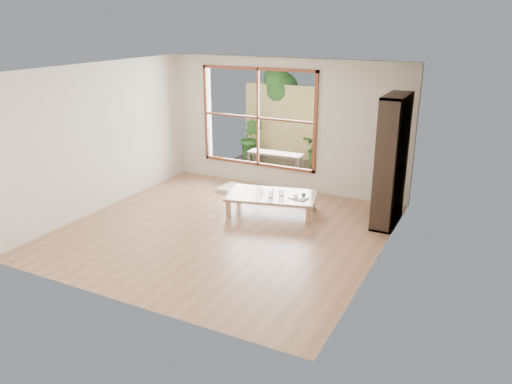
# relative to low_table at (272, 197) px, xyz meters

# --- Properties ---
(ground) EXTENTS (5.00, 5.00, 0.00)m
(ground) POSITION_rel_low_table_xyz_m (-0.36, -1.05, -0.30)
(ground) COLOR #A67453
(ground) RESTS_ON ground
(low_table) EXTENTS (1.73, 1.23, 0.34)m
(low_table) POSITION_rel_low_table_xyz_m (0.00, 0.00, 0.00)
(low_table) COLOR #966848
(low_table) RESTS_ON ground
(floor_cushion) EXTENTS (0.58, 0.58, 0.08)m
(floor_cushion) POSITION_rel_low_table_xyz_m (-1.18, 0.75, -0.26)
(floor_cushion) COLOR white
(floor_cushion) RESTS_ON ground
(bookshelf) EXTENTS (0.35, 0.98, 2.18)m
(bookshelf) POSITION_rel_low_table_xyz_m (1.94, 0.46, 0.79)
(bookshelf) COLOR black
(bookshelf) RESTS_ON ground
(glass_tall) EXTENTS (0.08, 0.08, 0.15)m
(glass_tall) POSITION_rel_low_table_xyz_m (0.05, -0.16, 0.11)
(glass_tall) COLOR silver
(glass_tall) RESTS_ON low_table
(glass_mid) EXTENTS (0.08, 0.08, 0.11)m
(glass_mid) POSITION_rel_low_table_xyz_m (0.17, 0.03, 0.10)
(glass_mid) COLOR silver
(glass_mid) RESTS_ON low_table
(glass_short) EXTENTS (0.06, 0.06, 0.08)m
(glass_short) POSITION_rel_low_table_xyz_m (-0.06, 0.11, 0.08)
(glass_short) COLOR silver
(glass_short) RESTS_ON low_table
(glass_small) EXTENTS (0.06, 0.06, 0.07)m
(glass_small) POSITION_rel_low_table_xyz_m (-0.22, 0.02, 0.08)
(glass_small) COLOR silver
(glass_small) RESTS_ON low_table
(food_tray) EXTENTS (0.33, 0.27, 0.09)m
(food_tray) POSITION_rel_low_table_xyz_m (0.51, 0.04, 0.06)
(food_tray) COLOR white
(food_tray) RESTS_ON low_table
(deck) EXTENTS (2.80, 2.00, 0.05)m
(deck) POSITION_rel_low_table_xyz_m (-0.96, 2.51, -0.30)
(deck) COLOR #382F29
(deck) RESTS_ON ground
(garden_bench) EXTENTS (1.26, 0.40, 0.40)m
(garden_bench) POSITION_rel_low_table_xyz_m (-1.04, 2.39, 0.06)
(garden_bench) COLOR black
(garden_bench) RESTS_ON deck
(bamboo_fence) EXTENTS (2.80, 0.06, 1.80)m
(bamboo_fence) POSITION_rel_low_table_xyz_m (-0.96, 3.51, 0.60)
(bamboo_fence) COLOR tan
(bamboo_fence) RESTS_ON ground
(shrub_right) EXTENTS (0.92, 0.84, 0.87)m
(shrub_right) POSITION_rel_low_table_xyz_m (-0.21, 3.09, 0.16)
(shrub_right) COLOR #2C5C22
(shrub_right) RESTS_ON deck
(shrub_left) EXTENTS (0.66, 0.58, 1.01)m
(shrub_left) POSITION_rel_low_table_xyz_m (-2.00, 3.07, 0.23)
(shrub_left) COLOR #2C5C22
(shrub_left) RESTS_ON deck
(garden_tree) EXTENTS (1.04, 0.85, 2.22)m
(garden_tree) POSITION_rel_low_table_xyz_m (-1.64, 3.81, 1.32)
(garden_tree) COLOR #4C3D2D
(garden_tree) RESTS_ON ground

